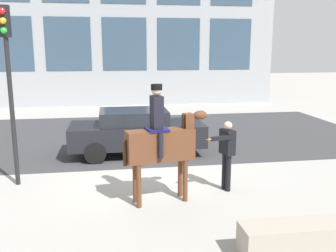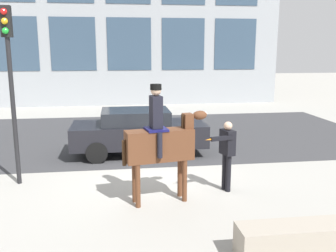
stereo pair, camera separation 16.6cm
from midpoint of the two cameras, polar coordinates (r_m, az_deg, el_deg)
ground_plane at (r=10.30m, az=-2.49°, el=-7.31°), size 80.00×80.00×0.00m
road_surface at (r=14.85m, az=-4.21°, el=-1.35°), size 18.28×8.50×0.01m
mounted_horse_lead at (r=8.12m, az=-0.50°, el=-2.45°), size 1.92×0.70×2.63m
pedestrian_bystander at (r=8.97m, az=9.48°, el=-3.69°), size 0.80×0.61×1.69m
street_car_near_lane at (r=12.00m, az=-4.15°, el=-0.76°), size 4.23×1.80×1.46m
traffic_light at (r=9.73m, az=-22.51°, el=8.07°), size 0.24×0.29×4.33m
planter_ledge at (r=6.90m, az=21.94°, el=-15.71°), size 2.56×0.56×0.55m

